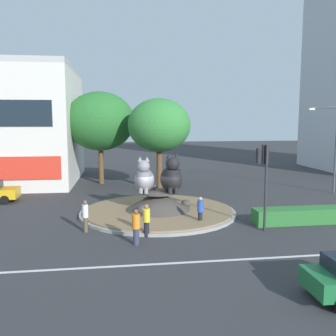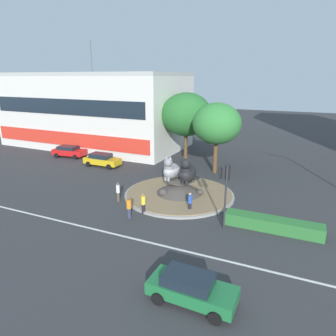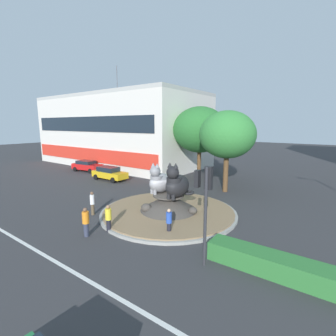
{
  "view_description": "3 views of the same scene",
  "coord_description": "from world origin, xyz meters",
  "px_view_note": "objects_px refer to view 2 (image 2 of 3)",
  "views": [
    {
      "loc": [
        -2.74,
        -23.49,
        6.03
      ],
      "look_at": [
        0.59,
        -0.47,
        3.02
      ],
      "focal_mm": 39.87,
      "sensor_mm": 36.0,
      "label": 1
    },
    {
      "loc": [
        9.65,
        -24.19,
        10.48
      ],
      "look_at": [
        -1.32,
        0.44,
        2.34
      ],
      "focal_mm": 32.33,
      "sensor_mm": 36.0,
      "label": 2
    },
    {
      "loc": [
        10.07,
        -14.23,
        6.56
      ],
      "look_at": [
        -0.29,
        0.33,
        3.36
      ],
      "focal_mm": 26.19,
      "sensor_mm": 36.0,
      "label": 3
    }
  ],
  "objects_px": {
    "cat_statue_grey": "(171,170)",
    "shophouse_block": "(95,110)",
    "parked_car_right": "(191,288)",
    "sedan_on_far_lane": "(69,151)",
    "hatchback_near_shophouse": "(102,160)",
    "pedestrian_blue_shirt": "(190,202)",
    "traffic_light_mast": "(225,183)",
    "broadleaf_tree_behind_island": "(186,114)",
    "cat_statue_black": "(187,172)",
    "second_tree_near_tower": "(217,124)",
    "pedestrian_orange_shirt": "(129,207)",
    "pedestrian_white_shirt": "(118,191)",
    "pedestrian_yellow_shirt": "(143,203)"
  },
  "relations": [
    {
      "from": "cat_statue_grey",
      "to": "pedestrian_yellow_shirt",
      "type": "relative_size",
      "value": 1.35
    },
    {
      "from": "pedestrian_yellow_shirt",
      "to": "pedestrian_blue_shirt",
      "type": "bearing_deg",
      "value": -43.22
    },
    {
      "from": "shophouse_block",
      "to": "sedan_on_far_lane",
      "type": "xyz_separation_m",
      "value": [
        1.4,
        -8.08,
        -4.74
      ]
    },
    {
      "from": "pedestrian_white_shirt",
      "to": "hatchback_near_shophouse",
      "type": "bearing_deg",
      "value": -41.22
    },
    {
      "from": "broadleaf_tree_behind_island",
      "to": "parked_car_right",
      "type": "xyz_separation_m",
      "value": [
        9.69,
        -24.7,
        -5.13
      ]
    },
    {
      "from": "shophouse_block",
      "to": "pedestrian_blue_shirt",
      "type": "relative_size",
      "value": 17.17
    },
    {
      "from": "pedestrian_blue_shirt",
      "to": "cat_statue_black",
      "type": "bearing_deg",
      "value": -24.74
    },
    {
      "from": "hatchback_near_shophouse",
      "to": "pedestrian_blue_shirt",
      "type": "bearing_deg",
      "value": -29.4
    },
    {
      "from": "cat_statue_black",
      "to": "pedestrian_blue_shirt",
      "type": "distance_m",
      "value": 3.36
    },
    {
      "from": "cat_statue_black",
      "to": "sedan_on_far_lane",
      "type": "height_order",
      "value": "cat_statue_black"
    },
    {
      "from": "parked_car_right",
      "to": "sedan_on_far_lane",
      "type": "bearing_deg",
      "value": 143.18
    },
    {
      "from": "pedestrian_yellow_shirt",
      "to": "pedestrian_white_shirt",
      "type": "xyz_separation_m",
      "value": [
        -3.19,
        1.27,
        0.04
      ]
    },
    {
      "from": "pedestrian_yellow_shirt",
      "to": "pedestrian_orange_shirt",
      "type": "relative_size",
      "value": 0.97
    },
    {
      "from": "cat_statue_grey",
      "to": "sedan_on_far_lane",
      "type": "relative_size",
      "value": 0.5
    },
    {
      "from": "traffic_light_mast",
      "to": "broadleaf_tree_behind_island",
      "type": "xyz_separation_m",
      "value": [
        -9.24,
        16.65,
        2.45
      ]
    },
    {
      "from": "second_tree_near_tower",
      "to": "pedestrian_blue_shirt",
      "type": "relative_size",
      "value": 4.81
    },
    {
      "from": "cat_statue_grey",
      "to": "pedestrian_white_shirt",
      "type": "xyz_separation_m",
      "value": [
        -3.48,
        -3.54,
        -1.36
      ]
    },
    {
      "from": "pedestrian_yellow_shirt",
      "to": "hatchback_near_shophouse",
      "type": "bearing_deg",
      "value": 66.38
    },
    {
      "from": "pedestrian_orange_shirt",
      "to": "parked_car_right",
      "type": "bearing_deg",
      "value": 107.89
    },
    {
      "from": "traffic_light_mast",
      "to": "cat_statue_grey",
      "type": "bearing_deg",
      "value": 53.16
    },
    {
      "from": "broadleaf_tree_behind_island",
      "to": "cat_statue_black",
      "type": "bearing_deg",
      "value": -68.54
    },
    {
      "from": "shophouse_block",
      "to": "second_tree_near_tower",
      "type": "bearing_deg",
      "value": -16.52
    },
    {
      "from": "pedestrian_orange_shirt",
      "to": "pedestrian_blue_shirt",
      "type": "height_order",
      "value": "pedestrian_orange_shirt"
    },
    {
      "from": "broadleaf_tree_behind_island",
      "to": "cat_statue_grey",
      "type": "bearing_deg",
      "value": -75.43
    },
    {
      "from": "second_tree_near_tower",
      "to": "sedan_on_far_lane",
      "type": "xyz_separation_m",
      "value": [
        -20.0,
        -1.3,
        -4.76
      ]
    },
    {
      "from": "shophouse_block",
      "to": "second_tree_near_tower",
      "type": "relative_size",
      "value": 3.57
    },
    {
      "from": "pedestrian_blue_shirt",
      "to": "traffic_light_mast",
      "type": "bearing_deg",
      "value": -166.41
    },
    {
      "from": "second_tree_near_tower",
      "to": "pedestrian_orange_shirt",
      "type": "relative_size",
      "value": 4.45
    },
    {
      "from": "shophouse_block",
      "to": "pedestrian_yellow_shirt",
      "type": "xyz_separation_m",
      "value": [
        19.17,
        -19.68,
        -4.64
      ]
    },
    {
      "from": "pedestrian_yellow_shirt",
      "to": "pedestrian_blue_shirt",
      "type": "height_order",
      "value": "pedestrian_yellow_shirt"
    },
    {
      "from": "cat_statue_grey",
      "to": "hatchback_near_shophouse",
      "type": "relative_size",
      "value": 0.51
    },
    {
      "from": "cat_statue_grey",
      "to": "sedan_on_far_lane",
      "type": "xyz_separation_m",
      "value": [
        -18.06,
        6.79,
        -1.5
      ]
    },
    {
      "from": "traffic_light_mast",
      "to": "pedestrian_white_shirt",
      "type": "distance_m",
      "value": 9.96
    },
    {
      "from": "broadleaf_tree_behind_island",
      "to": "hatchback_near_shophouse",
      "type": "xyz_separation_m",
      "value": [
        -8.16,
        -7.15,
        -5.08
      ]
    },
    {
      "from": "hatchback_near_shophouse",
      "to": "parked_car_right",
      "type": "relative_size",
      "value": 1.05
    },
    {
      "from": "cat_statue_black",
      "to": "pedestrian_yellow_shirt",
      "type": "distance_m",
      "value": 5.17
    },
    {
      "from": "pedestrian_yellow_shirt",
      "to": "parked_car_right",
      "type": "distance_m",
      "value": 10.39
    },
    {
      "from": "traffic_light_mast",
      "to": "cat_statue_black",
      "type": "bearing_deg",
      "value": 45.63
    },
    {
      "from": "traffic_light_mast",
      "to": "hatchback_near_shophouse",
      "type": "xyz_separation_m",
      "value": [
        -17.4,
        9.51,
        -2.63
      ]
    },
    {
      "from": "pedestrian_orange_shirt",
      "to": "hatchback_near_shophouse",
      "type": "bearing_deg",
      "value": -76.9
    },
    {
      "from": "pedestrian_yellow_shirt",
      "to": "parked_car_right",
      "type": "relative_size",
      "value": 0.4
    },
    {
      "from": "second_tree_near_tower",
      "to": "broadleaf_tree_behind_island",
      "type": "bearing_deg",
      "value": 141.89
    },
    {
      "from": "traffic_light_mast",
      "to": "shophouse_block",
      "type": "height_order",
      "value": "shophouse_block"
    },
    {
      "from": "cat_statue_grey",
      "to": "pedestrian_yellow_shirt",
      "type": "xyz_separation_m",
      "value": [
        -0.29,
        -4.81,
        -1.4
      ]
    },
    {
      "from": "pedestrian_orange_shirt",
      "to": "sedan_on_far_lane",
      "type": "height_order",
      "value": "pedestrian_orange_shirt"
    },
    {
      "from": "cat_statue_grey",
      "to": "cat_statue_black",
      "type": "relative_size",
      "value": 0.91
    },
    {
      "from": "cat_statue_grey",
      "to": "shophouse_block",
      "type": "height_order",
      "value": "shophouse_block"
    },
    {
      "from": "cat_statue_black",
      "to": "pedestrian_white_shirt",
      "type": "xyz_separation_m",
      "value": [
        -5.2,
        -3.26,
        -1.44
      ]
    },
    {
      "from": "second_tree_near_tower",
      "to": "sedan_on_far_lane",
      "type": "relative_size",
      "value": 1.71
    },
    {
      "from": "cat_statue_grey",
      "to": "pedestrian_yellow_shirt",
      "type": "height_order",
      "value": "cat_statue_grey"
    }
  ]
}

